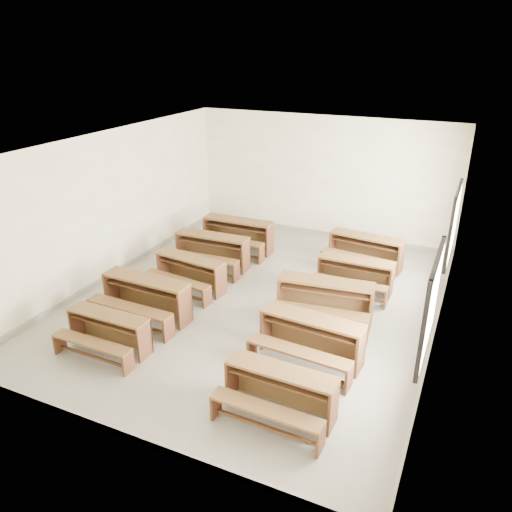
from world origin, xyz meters
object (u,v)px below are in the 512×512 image
at_px(desk_set_6, 310,336).
at_px(desk_set_1, 145,295).
at_px(desk_set_2, 190,271).
at_px(desk_set_4, 237,233).
at_px(desk_set_5, 279,389).
at_px(desk_set_9, 365,249).
at_px(desk_set_8, 355,273).
at_px(desk_set_0, 108,329).
at_px(desk_set_7, 325,298).
at_px(desk_set_3, 211,249).

bearing_deg(desk_set_6, desk_set_1, -176.59).
distance_m(desk_set_2, desk_set_4, 2.35).
bearing_deg(desk_set_5, desk_set_9, 92.47).
height_order(desk_set_5, desk_set_8, desk_set_5).
distance_m(desk_set_5, desk_set_6, 1.44).
relative_size(desk_set_5, desk_set_9, 0.91).
xyz_separation_m(desk_set_0, desk_set_4, (0.02, 4.90, 0.08)).
bearing_deg(desk_set_8, desk_set_0, -129.82).
relative_size(desk_set_4, desk_set_5, 1.11).
bearing_deg(desk_set_0, desk_set_7, 39.39).
distance_m(desk_set_1, desk_set_7, 3.41).
xyz_separation_m(desk_set_1, desk_set_2, (0.14, 1.37, -0.05)).
relative_size(desk_set_1, desk_set_2, 1.07).
xyz_separation_m(desk_set_3, desk_set_7, (3.14, -1.24, 0.01)).
bearing_deg(desk_set_3, desk_set_9, 22.41).
bearing_deg(desk_set_3, desk_set_8, 0.98).
height_order(desk_set_2, desk_set_8, desk_set_2).
distance_m(desk_set_6, desk_set_7, 1.35).
bearing_deg(desk_set_9, desk_set_3, -149.09).
bearing_deg(desk_set_9, desk_set_7, -86.21).
distance_m(desk_set_2, desk_set_7, 3.01).
relative_size(desk_set_1, desk_set_5, 1.10).
relative_size(desk_set_3, desk_set_8, 1.13).
height_order(desk_set_2, desk_set_4, desk_set_4).
relative_size(desk_set_0, desk_set_5, 0.92).
xyz_separation_m(desk_set_2, desk_set_5, (3.21, -2.84, 0.00)).
height_order(desk_set_3, desk_set_7, desk_set_7).
bearing_deg(desk_set_8, desk_set_4, 163.32).
bearing_deg(desk_set_8, desk_set_7, -98.46).
relative_size(desk_set_1, desk_set_9, 1.00).
distance_m(desk_set_4, desk_set_8, 3.41).
height_order(desk_set_3, desk_set_9, desk_set_3).
bearing_deg(desk_set_8, desk_set_5, -89.92).
xyz_separation_m(desk_set_2, desk_set_7, (3.01, -0.06, 0.05)).
bearing_deg(desk_set_6, desk_set_0, -156.50).
height_order(desk_set_5, desk_set_9, desk_set_9).
relative_size(desk_set_0, desk_set_4, 0.83).
bearing_deg(desk_set_5, desk_set_7, 95.90).
distance_m(desk_set_0, desk_set_9, 6.12).
bearing_deg(desk_set_9, desk_set_6, -82.87).
xyz_separation_m(desk_set_4, desk_set_6, (3.22, -3.75, -0.02)).
bearing_deg(desk_set_2, desk_set_5, -34.48).
height_order(desk_set_4, desk_set_5, desk_set_4).
xyz_separation_m(desk_set_6, desk_set_9, (-0.05, 4.07, -0.01)).
bearing_deg(desk_set_9, desk_set_8, -79.64).
height_order(desk_set_6, desk_set_7, desk_set_7).
relative_size(desk_set_1, desk_set_8, 1.14).
height_order(desk_set_8, desk_set_9, desk_set_9).
xyz_separation_m(desk_set_7, desk_set_8, (0.22, 1.42, -0.06)).
bearing_deg(desk_set_7, desk_set_3, 151.56).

